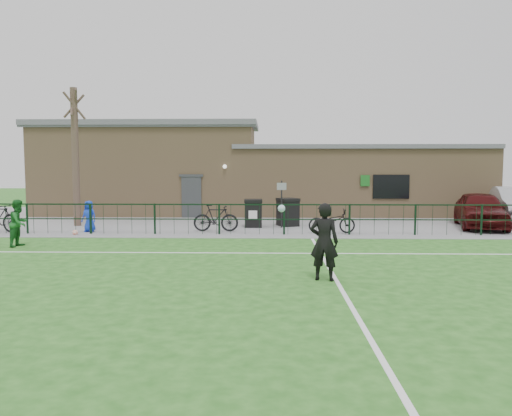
{
  "coord_description": "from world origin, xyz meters",
  "views": [
    {
      "loc": [
        0.43,
        -11.04,
        2.7
      ],
      "look_at": [
        0.0,
        5.0,
        1.3
      ],
      "focal_mm": 35.0,
      "sensor_mm": 36.0,
      "label": 1
    }
  ],
  "objects_px": {
    "wheelie_bin_left": "(253,214)",
    "bicycle_d": "(216,218)",
    "spectator_child": "(89,216)",
    "ball_ground": "(75,233)",
    "wheelie_bin_right": "(288,213)",
    "bicycle_e": "(332,221)",
    "sign_post": "(282,204)",
    "car_maroon": "(480,210)",
    "bare_tree": "(76,158)",
    "outfield_player": "(19,223)"
  },
  "relations": [
    {
      "from": "wheelie_bin_left",
      "to": "bicycle_d",
      "type": "xyz_separation_m",
      "value": [
        -1.45,
        -1.52,
        -0.01
      ]
    },
    {
      "from": "spectator_child",
      "to": "ball_ground",
      "type": "relative_size",
      "value": 5.86
    },
    {
      "from": "wheelie_bin_left",
      "to": "bicycle_d",
      "type": "distance_m",
      "value": 2.1
    },
    {
      "from": "wheelie_bin_right",
      "to": "bicycle_d",
      "type": "bearing_deg",
      "value": -170.42
    },
    {
      "from": "bicycle_e",
      "to": "sign_post",
      "type": "bearing_deg",
      "value": 48.95
    },
    {
      "from": "wheelie_bin_left",
      "to": "ball_ground",
      "type": "relative_size",
      "value": 5.17
    },
    {
      "from": "car_maroon",
      "to": "bare_tree",
      "type": "bearing_deg",
      "value": -166.78
    },
    {
      "from": "bare_tree",
      "to": "spectator_child",
      "type": "relative_size",
      "value": 4.82
    },
    {
      "from": "sign_post",
      "to": "bicycle_d",
      "type": "distance_m",
      "value": 2.98
    },
    {
      "from": "wheelie_bin_left",
      "to": "outfield_player",
      "type": "height_order",
      "value": "outfield_player"
    },
    {
      "from": "wheelie_bin_right",
      "to": "bicycle_d",
      "type": "relative_size",
      "value": 0.62
    },
    {
      "from": "bicycle_d",
      "to": "bicycle_e",
      "type": "xyz_separation_m",
      "value": [
        4.59,
        -0.38,
        -0.06
      ]
    },
    {
      "from": "wheelie_bin_left",
      "to": "bicycle_e",
      "type": "xyz_separation_m",
      "value": [
        3.14,
        -1.9,
        -0.07
      ]
    },
    {
      "from": "sign_post",
      "to": "wheelie_bin_left",
      "type": "bearing_deg",
      "value": 167.72
    },
    {
      "from": "car_maroon",
      "to": "outfield_player",
      "type": "relative_size",
      "value": 2.9
    },
    {
      "from": "wheelie_bin_left",
      "to": "sign_post",
      "type": "height_order",
      "value": "sign_post"
    },
    {
      "from": "car_maroon",
      "to": "bicycle_d",
      "type": "xyz_separation_m",
      "value": [
        -11.14,
        -1.55,
        -0.23
      ]
    },
    {
      "from": "bicycle_e",
      "to": "spectator_child",
      "type": "relative_size",
      "value": 1.46
    },
    {
      "from": "bicycle_e",
      "to": "outfield_player",
      "type": "relative_size",
      "value": 1.17
    },
    {
      "from": "bare_tree",
      "to": "wheelie_bin_left",
      "type": "height_order",
      "value": "bare_tree"
    },
    {
      "from": "ball_ground",
      "to": "bare_tree",
      "type": "bearing_deg",
      "value": 109.56
    },
    {
      "from": "wheelie_bin_right",
      "to": "ball_ground",
      "type": "height_order",
      "value": "wheelie_bin_right"
    },
    {
      "from": "bicycle_d",
      "to": "sign_post",
      "type": "bearing_deg",
      "value": -65.11
    },
    {
      "from": "bare_tree",
      "to": "ball_ground",
      "type": "height_order",
      "value": "bare_tree"
    },
    {
      "from": "bare_tree",
      "to": "sign_post",
      "type": "xyz_separation_m",
      "value": [
        8.95,
        -0.46,
        -1.98
      ]
    },
    {
      "from": "outfield_player",
      "to": "ball_ground",
      "type": "distance_m",
      "value": 2.81
    },
    {
      "from": "bare_tree",
      "to": "spectator_child",
      "type": "xyz_separation_m",
      "value": [
        1.23,
        -1.94,
        -2.36
      ]
    },
    {
      "from": "wheelie_bin_left",
      "to": "sign_post",
      "type": "bearing_deg",
      "value": -14.65
    },
    {
      "from": "wheelie_bin_left",
      "to": "outfield_player",
      "type": "relative_size",
      "value": 0.71
    },
    {
      "from": "spectator_child",
      "to": "ball_ground",
      "type": "xyz_separation_m",
      "value": [
        -0.23,
        -0.88,
        -0.54
      ]
    },
    {
      "from": "sign_post",
      "to": "bicycle_d",
      "type": "height_order",
      "value": "sign_post"
    },
    {
      "from": "wheelie_bin_right",
      "to": "bicycle_e",
      "type": "relative_size",
      "value": 0.62
    },
    {
      "from": "bare_tree",
      "to": "ball_ground",
      "type": "xyz_separation_m",
      "value": [
        1.0,
        -2.82,
        -2.89
      ]
    },
    {
      "from": "bare_tree",
      "to": "bicycle_e",
      "type": "relative_size",
      "value": 3.3
    },
    {
      "from": "ball_ground",
      "to": "sign_post",
      "type": "bearing_deg",
      "value": 16.54
    },
    {
      "from": "bicycle_d",
      "to": "spectator_child",
      "type": "relative_size",
      "value": 1.45
    },
    {
      "from": "sign_post",
      "to": "ball_ground",
      "type": "bearing_deg",
      "value": -163.46
    },
    {
      "from": "wheelie_bin_left",
      "to": "spectator_child",
      "type": "bearing_deg",
      "value": -167.35
    },
    {
      "from": "wheelie_bin_left",
      "to": "spectator_child",
      "type": "height_order",
      "value": "spectator_child"
    },
    {
      "from": "wheelie_bin_right",
      "to": "sign_post",
      "type": "relative_size",
      "value": 0.56
    },
    {
      "from": "car_maroon",
      "to": "bicycle_e",
      "type": "distance_m",
      "value": 6.83
    },
    {
      "from": "wheelie_bin_right",
      "to": "ball_ground",
      "type": "xyz_separation_m",
      "value": [
        -8.24,
        -3.02,
        -0.48
      ]
    },
    {
      "from": "bare_tree",
      "to": "wheelie_bin_left",
      "type": "xyz_separation_m",
      "value": [
        7.74,
        -0.19,
        -2.43
      ]
    },
    {
      "from": "sign_post",
      "to": "outfield_player",
      "type": "relative_size",
      "value": 1.29
    },
    {
      "from": "bicycle_d",
      "to": "ball_ground",
      "type": "bearing_deg",
      "value": 101.57
    },
    {
      "from": "sign_post",
      "to": "spectator_child",
      "type": "xyz_separation_m",
      "value": [
        -7.72,
        -1.48,
        -0.38
      ]
    },
    {
      "from": "bicycle_e",
      "to": "wheelie_bin_left",
      "type": "bearing_deg",
      "value": 58.09
    },
    {
      "from": "bicycle_e",
      "to": "ball_ground",
      "type": "xyz_separation_m",
      "value": [
        -9.88,
        -0.72,
        -0.39
      ]
    },
    {
      "from": "bare_tree",
      "to": "car_maroon",
      "type": "distance_m",
      "value": 17.56
    },
    {
      "from": "bicycle_d",
      "to": "bicycle_e",
      "type": "relative_size",
      "value": 0.99
    }
  ]
}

